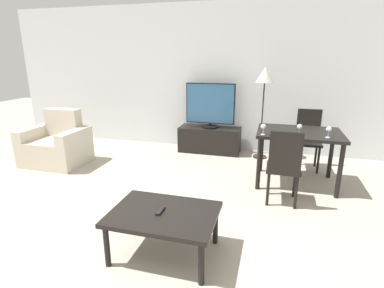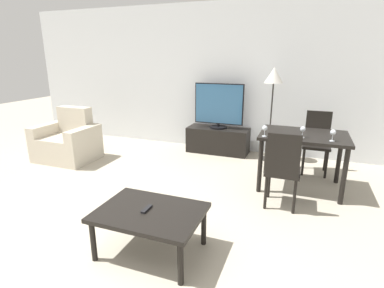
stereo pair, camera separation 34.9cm
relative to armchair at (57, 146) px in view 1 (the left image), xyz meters
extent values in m
plane|color=#B2A893|center=(2.02, -2.39, -0.31)|extent=(18.00, 18.00, 0.00)
cube|color=silver|center=(2.02, 1.62, 1.04)|extent=(7.84, 0.06, 2.70)
cube|color=beige|center=(0.00, -0.04, -0.10)|extent=(0.62, 0.75, 0.43)
cube|color=beige|center=(0.00, 0.24, 0.35)|extent=(0.62, 0.20, 0.47)
cube|color=beige|center=(-0.40, -0.04, -0.01)|extent=(0.18, 0.75, 0.61)
cube|color=beige|center=(0.40, -0.04, -0.01)|extent=(0.18, 0.75, 0.61)
cube|color=black|center=(2.36, 1.32, -0.07)|extent=(1.14, 0.46, 0.47)
cylinder|color=black|center=(2.36, 1.32, 0.18)|extent=(0.32, 0.32, 0.03)
cylinder|color=black|center=(2.36, 1.32, 0.22)|extent=(0.04, 0.04, 0.05)
cube|color=black|center=(2.36, 1.32, 0.61)|extent=(0.91, 0.04, 0.74)
cube|color=#2D5B84|center=(2.36, 1.29, 0.61)|extent=(0.87, 0.01, 0.70)
cube|color=black|center=(2.61, -1.81, 0.10)|extent=(0.95, 0.69, 0.04)
cylinder|color=black|center=(2.19, -2.10, -0.12)|extent=(0.05, 0.05, 0.39)
cylinder|color=black|center=(3.03, -2.10, -0.12)|extent=(0.05, 0.05, 0.39)
cylinder|color=black|center=(2.19, -1.53, -0.12)|extent=(0.05, 0.05, 0.39)
cylinder|color=black|center=(3.03, -1.53, -0.12)|extent=(0.05, 0.05, 0.39)
cube|color=black|center=(3.85, 0.20, 0.44)|extent=(1.12, 0.81, 0.04)
cylinder|color=black|center=(3.35, -0.15, 0.05)|extent=(0.06, 0.06, 0.73)
cylinder|color=black|center=(4.36, -0.15, 0.05)|extent=(0.06, 0.06, 0.73)
cylinder|color=black|center=(3.35, 0.54, 0.05)|extent=(0.06, 0.06, 0.73)
cylinder|color=black|center=(4.36, 0.54, 0.05)|extent=(0.06, 0.06, 0.73)
cube|color=black|center=(3.66, -0.44, 0.13)|extent=(0.40, 0.40, 0.04)
cylinder|color=black|center=(3.49, -0.28, -0.10)|extent=(0.04, 0.04, 0.42)
cylinder|color=black|center=(3.82, -0.28, -0.10)|extent=(0.04, 0.04, 0.42)
cylinder|color=black|center=(3.49, -0.60, -0.10)|extent=(0.04, 0.04, 0.42)
cylinder|color=black|center=(3.82, -0.60, -0.10)|extent=(0.04, 0.04, 0.42)
cube|color=black|center=(3.66, -0.62, 0.39)|extent=(0.37, 0.04, 0.49)
cube|color=black|center=(4.05, 0.83, 0.13)|extent=(0.40, 0.40, 0.04)
cylinder|color=black|center=(3.89, 0.67, -0.10)|extent=(0.04, 0.04, 0.42)
cylinder|color=black|center=(4.21, 0.67, -0.10)|extent=(0.04, 0.04, 0.42)
cylinder|color=black|center=(3.89, 1.00, -0.10)|extent=(0.04, 0.04, 0.42)
cylinder|color=black|center=(4.21, 1.00, -0.10)|extent=(0.04, 0.04, 0.42)
cube|color=black|center=(4.05, 1.02, 0.39)|extent=(0.37, 0.04, 0.49)
cylinder|color=black|center=(3.30, 1.22, -0.30)|extent=(0.24, 0.24, 0.02)
cylinder|color=black|center=(3.30, 1.22, 0.37)|extent=(0.02, 0.02, 1.31)
cone|color=beige|center=(3.30, 1.22, 1.15)|extent=(0.30, 0.30, 0.25)
cube|color=black|center=(2.58, -1.82, 0.13)|extent=(0.04, 0.15, 0.02)
cylinder|color=silver|center=(3.38, -0.12, 0.46)|extent=(0.06, 0.06, 0.01)
cylinder|color=silver|center=(3.38, -0.12, 0.50)|extent=(0.01, 0.01, 0.07)
sphere|color=silver|center=(3.38, -0.12, 0.57)|extent=(0.07, 0.07, 0.07)
cylinder|color=silver|center=(3.83, -0.01, 0.46)|extent=(0.06, 0.06, 0.01)
cylinder|color=silver|center=(3.83, -0.01, 0.50)|extent=(0.01, 0.01, 0.07)
sphere|color=silver|center=(3.83, -0.01, 0.57)|extent=(0.07, 0.07, 0.07)
cylinder|color=silver|center=(4.18, -0.06, 0.46)|extent=(0.06, 0.06, 0.01)
cylinder|color=silver|center=(4.18, -0.06, 0.50)|extent=(0.01, 0.01, 0.07)
sphere|color=silver|center=(4.18, -0.06, 0.57)|extent=(0.07, 0.07, 0.07)
camera|label=1|loc=(3.49, -4.04, 1.46)|focal=28.00mm
camera|label=2|loc=(3.82, -3.94, 1.46)|focal=28.00mm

